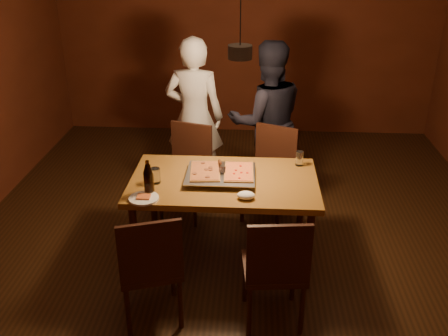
# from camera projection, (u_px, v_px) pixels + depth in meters

# --- Properties ---
(room_shell) EXTENTS (6.00, 6.00, 6.00)m
(room_shell) POSITION_uv_depth(u_px,v_px,m) (239.00, 98.00, 3.80)
(room_shell) COLOR #341D0E
(room_shell) RESTS_ON ground
(dining_table) EXTENTS (1.50, 0.90, 0.75)m
(dining_table) POSITION_uv_depth(u_px,v_px,m) (224.00, 187.00, 4.03)
(dining_table) COLOR #956426
(dining_table) RESTS_ON floor
(chair_far_left) EXTENTS (0.52, 0.52, 0.49)m
(chair_far_left) POSITION_uv_depth(u_px,v_px,m) (188.00, 162.00, 4.82)
(chair_far_left) COLOR #38190F
(chair_far_left) RESTS_ON floor
(chair_far_right) EXTENTS (0.55, 0.55, 0.49)m
(chair_far_right) POSITION_uv_depth(u_px,v_px,m) (272.00, 165.00, 4.76)
(chair_far_right) COLOR #38190F
(chair_far_right) RESTS_ON floor
(chair_near_left) EXTENTS (0.53, 0.53, 0.49)m
(chair_near_left) POSITION_uv_depth(u_px,v_px,m) (150.00, 260.00, 3.37)
(chair_near_left) COLOR #38190F
(chair_near_left) RESTS_ON floor
(chair_near_right) EXTENTS (0.46, 0.46, 0.49)m
(chair_near_right) POSITION_uv_depth(u_px,v_px,m) (276.00, 263.00, 3.34)
(chair_near_right) COLOR #38190F
(chair_near_right) RESTS_ON floor
(pizza_tray) EXTENTS (0.59, 0.50, 0.05)m
(pizza_tray) POSITION_uv_depth(u_px,v_px,m) (221.00, 176.00, 4.00)
(pizza_tray) COLOR silver
(pizza_tray) RESTS_ON dining_table
(pizza_meat) EXTENTS (0.27, 0.39, 0.02)m
(pizza_meat) POSITION_uv_depth(u_px,v_px,m) (205.00, 171.00, 4.01)
(pizza_meat) COLOR maroon
(pizza_meat) RESTS_ON pizza_tray
(pizza_cheese) EXTENTS (0.24, 0.37, 0.02)m
(pizza_cheese) POSITION_uv_depth(u_px,v_px,m) (239.00, 172.00, 3.99)
(pizza_cheese) COLOR gold
(pizza_cheese) RESTS_ON pizza_tray
(spatula) EXTENTS (0.12, 0.25, 0.04)m
(spatula) POSITION_uv_depth(u_px,v_px,m) (221.00, 170.00, 4.01)
(spatula) COLOR silver
(spatula) RESTS_ON pizza_tray
(beer_bottle_a) EXTENTS (0.07, 0.07, 0.27)m
(beer_bottle_a) POSITION_uv_depth(u_px,v_px,m) (148.00, 177.00, 3.73)
(beer_bottle_a) COLOR black
(beer_bottle_a) RESTS_ON dining_table
(beer_bottle_b) EXTENTS (0.06, 0.06, 0.23)m
(beer_bottle_b) POSITION_uv_depth(u_px,v_px,m) (150.00, 178.00, 3.76)
(beer_bottle_b) COLOR black
(beer_bottle_b) RESTS_ON dining_table
(water_glass_left) EXTENTS (0.08, 0.08, 0.12)m
(water_glass_left) POSITION_uv_depth(u_px,v_px,m) (155.00, 176.00, 3.92)
(water_glass_left) COLOR silver
(water_glass_left) RESTS_ON dining_table
(water_glass_right) EXTENTS (0.06, 0.06, 0.13)m
(water_glass_right) POSITION_uv_depth(u_px,v_px,m) (299.00, 158.00, 4.21)
(water_glass_right) COLOR silver
(water_glass_right) RESTS_ON dining_table
(plate_slice) EXTENTS (0.22, 0.22, 0.03)m
(plate_slice) POSITION_uv_depth(u_px,v_px,m) (144.00, 198.00, 3.69)
(plate_slice) COLOR white
(plate_slice) RESTS_ON dining_table
(napkin) EXTENTS (0.13, 0.10, 0.06)m
(napkin) POSITION_uv_depth(u_px,v_px,m) (246.00, 195.00, 3.70)
(napkin) COLOR white
(napkin) RESTS_ON dining_table
(diner_white) EXTENTS (0.63, 0.45, 1.65)m
(diner_white) POSITION_uv_depth(u_px,v_px,m) (195.00, 117.00, 5.14)
(diner_white) COLOR silver
(diner_white) RESTS_ON floor
(diner_dark) EXTENTS (0.90, 0.77, 1.63)m
(diner_dark) POSITION_uv_depth(u_px,v_px,m) (267.00, 121.00, 5.03)
(diner_dark) COLOR black
(diner_dark) RESTS_ON floor
(pendant_lamp) EXTENTS (0.18, 0.18, 1.10)m
(pendant_lamp) POSITION_uv_depth(u_px,v_px,m) (240.00, 51.00, 3.64)
(pendant_lamp) COLOR black
(pendant_lamp) RESTS_ON ceiling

